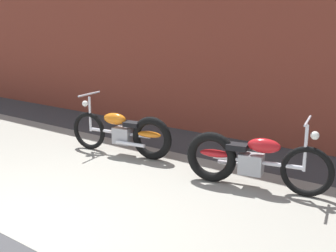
% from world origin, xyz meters
% --- Properties ---
extents(ground_plane, '(80.00, 80.00, 0.00)m').
position_xyz_m(ground_plane, '(0.00, 0.00, 0.00)').
color(ground_plane, '#38383A').
extents(sidewalk_slab, '(36.00, 3.50, 0.01)m').
position_xyz_m(sidewalk_slab, '(0.00, 1.75, 0.00)').
color(sidewalk_slab, gray).
rests_on(sidewalk_slab, ground).
extents(brick_building_wall, '(36.00, 0.50, 5.02)m').
position_xyz_m(brick_building_wall, '(0.00, 5.20, 2.51)').
color(brick_building_wall, brown).
rests_on(brick_building_wall, ground).
extents(motorcycle_orange, '(2.00, 0.62, 1.03)m').
position_xyz_m(motorcycle_orange, '(-0.85, 2.88, 0.40)').
color(motorcycle_orange, black).
rests_on(motorcycle_orange, ground).
extents(motorcycle_red, '(1.98, 0.70, 1.03)m').
position_xyz_m(motorcycle_red, '(1.43, 2.79, 0.40)').
color(motorcycle_red, black).
rests_on(motorcycle_red, ground).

